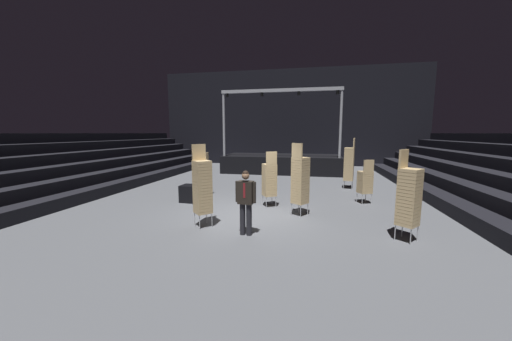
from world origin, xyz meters
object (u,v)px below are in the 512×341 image
(chair_stack_mid_right, at_px, (269,179))
(equipment_road_case, at_px, (193,194))
(chair_stack_front_right, at_px, (203,174))
(chair_stack_rear_left, at_px, (365,181))
(chair_stack_mid_left, at_px, (349,163))
(chair_stack_mid_centre, at_px, (202,186))
(chair_stack_rear_right, at_px, (300,180))
(chair_stack_front_left, at_px, (409,196))
(man_with_tie, at_px, (246,199))
(stage_riser, at_px, (282,163))

(chair_stack_mid_right, bearing_deg, equipment_road_case, 148.80)
(chair_stack_front_right, xyz_separation_m, chair_stack_rear_left, (6.62, 0.08, -0.08))
(chair_stack_front_right, distance_m, chair_stack_mid_right, 3.27)
(chair_stack_mid_left, height_order, chair_stack_mid_centre, chair_stack_mid_left)
(chair_stack_mid_centre, height_order, chair_stack_rear_right, same)
(chair_stack_mid_right, distance_m, chair_stack_rear_left, 3.75)
(chair_stack_front_left, height_order, chair_stack_rear_right, chair_stack_rear_right)
(chair_stack_front_right, distance_m, chair_stack_rear_right, 4.69)
(man_with_tie, height_order, chair_stack_rear_right, chair_stack_rear_right)
(chair_stack_rear_left, relative_size, equipment_road_case, 1.90)
(chair_stack_mid_left, relative_size, equipment_road_case, 2.75)
(chair_stack_rear_left, bearing_deg, chair_stack_mid_right, 176.28)
(chair_stack_mid_left, xyz_separation_m, chair_stack_mid_centre, (-4.84, -6.65, -0.04))
(stage_riser, relative_size, man_with_tie, 4.56)
(chair_stack_front_left, bearing_deg, chair_stack_rear_right, -80.32)
(chair_stack_front_right, bearing_deg, chair_stack_front_left, -124.69)
(chair_stack_mid_right, relative_size, chair_stack_rear_left, 1.20)
(chair_stack_mid_centre, bearing_deg, man_with_tie, 117.48)
(chair_stack_front_right, height_order, chair_stack_mid_centre, chair_stack_mid_centre)
(chair_stack_front_left, height_order, chair_stack_mid_right, chair_stack_front_left)
(chair_stack_mid_centre, xyz_separation_m, chair_stack_rear_left, (5.10, 3.77, -0.34))
(chair_stack_mid_left, relative_size, chair_stack_mid_right, 1.21)
(equipment_road_case, bearing_deg, chair_stack_rear_left, 10.10)
(stage_riser, height_order, chair_stack_rear_left, stage_riser)
(man_with_tie, bearing_deg, chair_stack_mid_centre, -12.31)
(stage_riser, height_order, chair_stack_mid_right, stage_riser)
(man_with_tie, relative_size, chair_stack_mid_left, 0.70)
(man_with_tie, relative_size, chair_stack_rear_left, 1.02)
(chair_stack_front_right, distance_m, chair_stack_rear_left, 6.62)
(stage_riser, height_order, chair_stack_mid_centre, stage_riser)
(chair_stack_mid_centre, xyz_separation_m, chair_stack_rear_right, (2.71, 1.69, 0.00))
(chair_stack_front_left, height_order, chair_stack_mid_left, chair_stack_mid_left)
(man_with_tie, height_order, equipment_road_case, man_with_tie)
(man_with_tie, bearing_deg, chair_stack_front_left, -169.00)
(stage_riser, bearing_deg, man_with_tie, -88.12)
(chair_stack_mid_right, bearing_deg, chair_stack_front_left, -63.92)
(chair_stack_mid_centre, relative_size, equipment_road_case, 2.66)
(chair_stack_rear_left, height_order, chair_stack_rear_right, chair_stack_rear_right)
(chair_stack_front_right, relative_size, chair_stack_mid_left, 0.76)
(chair_stack_front_left, relative_size, chair_stack_mid_centre, 0.96)
(chair_stack_front_left, height_order, chair_stack_rear_left, chair_stack_front_left)
(chair_stack_front_left, bearing_deg, man_with_tie, -42.75)
(stage_riser, height_order, equipment_road_case, stage_riser)
(chair_stack_mid_centre, distance_m, equipment_road_case, 3.13)
(stage_riser, relative_size, chair_stack_mid_left, 3.20)
(chair_stack_mid_right, xyz_separation_m, chair_stack_rear_left, (3.54, 1.20, -0.17))
(chair_stack_rear_right, bearing_deg, chair_stack_mid_centre, -112.27)
(chair_stack_mid_right, bearing_deg, chair_stack_front_right, 129.14)
(chair_stack_mid_right, distance_m, chair_stack_mid_centre, 3.01)
(chair_stack_front_left, xyz_separation_m, chair_stack_mid_centre, (-5.46, -0.02, 0.04))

